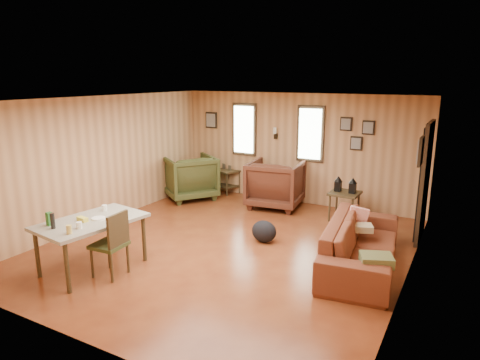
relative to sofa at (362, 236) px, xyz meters
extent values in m
cube|color=brown|center=(-2.09, -0.31, -0.48)|extent=(5.50, 6.00, 0.02)
cube|color=#997C5B|center=(-2.09, -0.31, 1.94)|extent=(5.50, 6.00, 0.02)
cube|color=tan|center=(-2.09, 2.70, 0.73)|extent=(5.50, 0.02, 2.40)
cube|color=tan|center=(-2.09, -3.32, 0.73)|extent=(5.50, 0.02, 2.40)
cube|color=tan|center=(-4.85, -0.31, 0.73)|extent=(0.02, 6.00, 2.40)
cube|color=tan|center=(0.67, -0.31, 0.73)|extent=(0.02, 6.00, 2.40)
cube|color=black|center=(-3.39, 2.66, 1.08)|extent=(0.60, 0.05, 1.20)
cube|color=#E0F2D1|center=(-3.39, 2.62, 1.08)|extent=(0.48, 0.04, 1.06)
cube|color=black|center=(-1.79, 2.66, 1.08)|extent=(0.60, 0.05, 1.20)
cube|color=#E0F2D1|center=(-1.79, 2.62, 1.08)|extent=(0.48, 0.04, 1.06)
cube|color=black|center=(-2.59, 2.64, 0.98)|extent=(0.07, 0.05, 0.12)
cylinder|color=silver|center=(-2.59, 2.58, 1.11)|extent=(0.07, 0.07, 0.14)
cube|color=black|center=(0.63, 1.64, 0.53)|extent=(0.06, 1.00, 2.05)
cube|color=black|center=(0.59, 1.64, 0.53)|extent=(0.04, 0.82, 1.90)
cube|color=black|center=(-1.04, 2.66, 1.33)|extent=(0.24, 0.04, 0.28)
cube|color=#9E998C|center=(-1.04, 2.63, 1.33)|extent=(0.19, 0.02, 0.22)
cube|color=black|center=(-0.59, 2.66, 1.28)|extent=(0.24, 0.04, 0.28)
cube|color=#9E998C|center=(-0.59, 2.63, 1.28)|extent=(0.19, 0.02, 0.22)
cube|color=black|center=(-0.81, 2.66, 0.95)|extent=(0.24, 0.04, 0.28)
cube|color=#9E998C|center=(-0.81, 2.63, 0.95)|extent=(0.19, 0.02, 0.22)
cube|color=black|center=(-4.29, 2.66, 1.25)|extent=(0.30, 0.04, 0.38)
cube|color=#9E998C|center=(-4.29, 2.63, 1.25)|extent=(0.24, 0.02, 0.31)
cube|color=black|center=(0.63, 0.54, 1.23)|extent=(0.04, 0.34, 0.42)
cube|color=#9E998C|center=(0.60, 0.54, 1.23)|extent=(0.02, 0.27, 0.34)
imported|color=brown|center=(0.00, 0.00, 0.00)|extent=(0.99, 2.46, 0.93)
imported|color=#492316|center=(-2.33, 2.10, 0.09)|extent=(1.20, 1.14, 1.11)
imported|color=#3D431E|center=(-4.33, 1.77, 0.08)|extent=(1.43, 1.44, 1.09)
cube|color=#41351D|center=(-3.82, 2.59, 0.08)|extent=(0.68, 0.65, 0.04)
cube|color=#41351D|center=(-3.82, 2.59, -0.29)|extent=(0.62, 0.59, 0.03)
cylinder|color=#41351D|center=(-4.11, 2.48, -0.20)|extent=(0.05, 0.05, 0.54)
cylinder|color=#41351D|center=(-3.68, 2.33, -0.20)|extent=(0.05, 0.05, 0.54)
cylinder|color=#41351D|center=(-3.97, 2.86, -0.20)|extent=(0.05, 0.05, 0.54)
cylinder|color=#41351D|center=(-3.54, 2.70, -0.20)|extent=(0.05, 0.05, 0.54)
cube|color=#4B4032|center=(-3.94, 2.64, 0.17)|extent=(0.10, 0.05, 0.13)
cube|color=#4B4032|center=(-3.73, 2.56, 0.16)|extent=(0.09, 0.05, 0.12)
cube|color=#41351D|center=(-0.79, 1.94, 0.08)|extent=(0.56, 0.56, 0.04)
cylinder|color=#41351D|center=(-1.02, 1.72, -0.19)|extent=(0.04, 0.04, 0.55)
cylinder|color=#41351D|center=(-0.58, 1.71, -0.19)|extent=(0.04, 0.04, 0.55)
cylinder|color=#41351D|center=(-1.01, 2.16, -0.19)|extent=(0.04, 0.04, 0.55)
cylinder|color=#41351D|center=(-0.57, 2.15, -0.19)|extent=(0.04, 0.04, 0.55)
cube|color=black|center=(-0.93, 1.94, 0.20)|extent=(0.12, 0.12, 0.20)
cone|color=black|center=(-0.93, 1.94, 0.35)|extent=(0.17, 0.17, 0.11)
cube|color=black|center=(-0.65, 1.93, 0.20)|extent=(0.12, 0.12, 0.20)
cone|color=black|center=(-0.65, 1.93, 0.35)|extent=(0.17, 0.17, 0.11)
cube|color=maroon|center=(-0.67, 1.66, -0.35)|extent=(0.33, 0.25, 0.23)
ellipsoid|color=black|center=(-1.66, 0.17, -0.28)|extent=(0.51, 0.44, 0.38)
cube|color=#515831|center=(0.37, -0.78, 0.02)|extent=(0.48, 0.44, 0.13)
cube|color=red|center=(-0.21, 0.58, 0.10)|extent=(0.36, 0.21, 0.35)
cube|color=tan|center=(-0.10, 0.36, 0.00)|extent=(0.41, 0.36, 0.10)
cube|color=gray|center=(-3.39, -1.97, 0.26)|extent=(1.08, 1.58, 0.05)
cylinder|color=#41351D|center=(-3.85, -2.54, -0.12)|extent=(0.07, 0.07, 0.70)
cylinder|color=#41351D|center=(-3.12, -2.65, -0.12)|extent=(0.07, 0.07, 0.70)
cylinder|color=#41351D|center=(-3.67, -1.28, -0.12)|extent=(0.07, 0.07, 0.70)
cylinder|color=#41351D|center=(-2.93, -1.39, -0.12)|extent=(0.07, 0.07, 0.70)
cylinder|color=white|center=(-3.26, -2.28, 0.32)|extent=(0.09, 0.09, 0.09)
cylinder|color=white|center=(-3.55, -1.55, 0.32)|extent=(0.09, 0.09, 0.09)
cube|color=#236326|center=(-3.71, -2.39, 0.37)|extent=(0.08, 0.08, 0.19)
cylinder|color=black|center=(-3.56, -2.45, 0.39)|extent=(0.07, 0.07, 0.21)
cylinder|color=#D1B552|center=(-3.21, -2.49, 0.34)|extent=(0.08, 0.08, 0.12)
cylinder|color=white|center=(-3.33, -1.88, 0.29)|extent=(0.22, 0.22, 0.02)
cube|color=yellow|center=(-3.46, -2.06, 0.31)|extent=(0.19, 0.10, 0.06)
cube|color=#3D431E|center=(-3.02, -2.01, -0.01)|extent=(0.46, 0.46, 0.05)
cube|color=#41351D|center=(-2.84, -1.99, 0.24)|extent=(0.07, 0.41, 0.47)
cylinder|color=#41351D|center=(-3.18, -2.19, -0.24)|extent=(0.04, 0.04, 0.45)
cylinder|color=#41351D|center=(-2.84, -2.16, -0.24)|extent=(0.04, 0.04, 0.45)
cylinder|color=#41351D|center=(-3.21, -1.85, -0.24)|extent=(0.04, 0.04, 0.45)
cylinder|color=#41351D|center=(-2.87, -1.82, -0.24)|extent=(0.04, 0.04, 0.45)
camera|label=1|loc=(1.27, -6.01, 2.28)|focal=32.00mm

